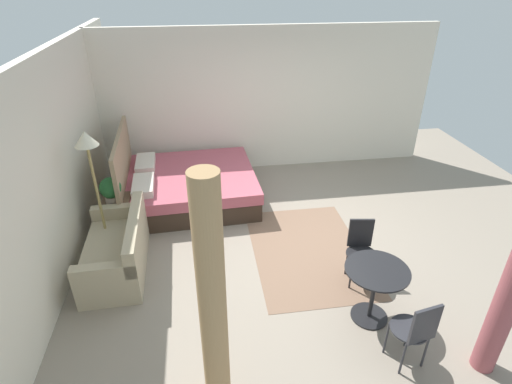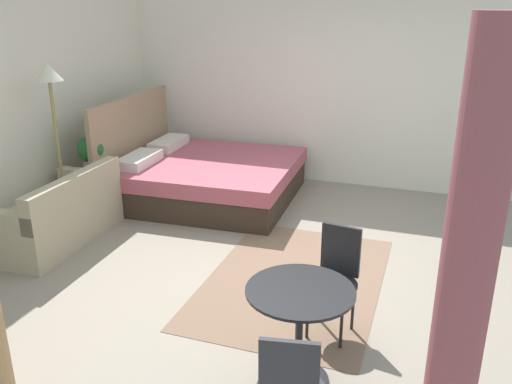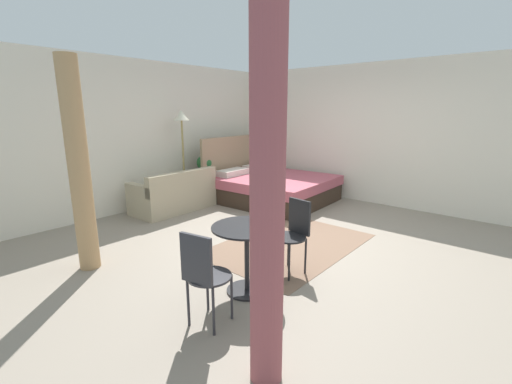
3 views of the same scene
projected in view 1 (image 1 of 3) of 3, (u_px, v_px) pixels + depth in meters
name	position (u px, v px, depth m)	size (l,w,h in m)	color
ground_plane	(298.00, 240.00, 6.04)	(8.33, 9.38, 0.02)	gray
wall_back	(52.00, 172.00, 4.97)	(8.33, 0.12, 2.71)	silver
wall_right	(268.00, 100.00, 7.69)	(0.12, 6.38, 2.71)	silver
area_rug	(308.00, 251.00, 5.78)	(2.26, 1.54, 0.01)	#7F604C
bed	(187.00, 185.00, 6.93)	(2.06, 2.26, 1.27)	#38281E
couch	(118.00, 252.00, 5.32)	(1.50, 0.78, 0.76)	tan
nightstand	(119.00, 214.00, 6.16)	(0.45, 0.41, 0.53)	brown
potted_plant	(111.00, 189.00, 5.83)	(0.31, 0.31, 0.40)	tan
vase	(119.00, 189.00, 6.09)	(0.09, 0.09, 0.19)	silver
floor_lamp	(89.00, 156.00, 5.05)	(0.29, 0.29, 1.82)	#99844C
balcony_table	(375.00, 284.00, 4.45)	(0.70, 0.70, 0.70)	black
cafe_chair_near_window	(416.00, 329.00, 3.86)	(0.45, 0.45, 0.87)	#2D2D33
cafe_chair_near_couch	(361.00, 246.00, 5.05)	(0.43, 0.43, 0.84)	black
curtain_right	(213.00, 307.00, 3.19)	(0.23, 0.23, 2.40)	tan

